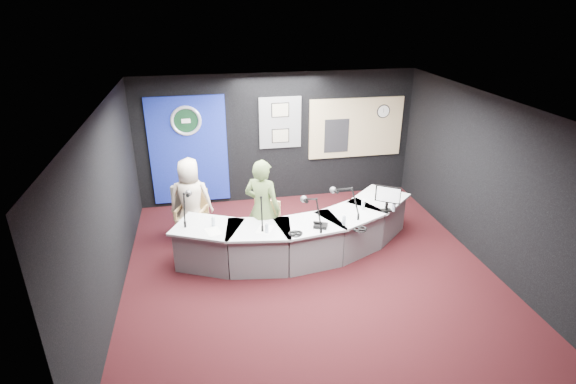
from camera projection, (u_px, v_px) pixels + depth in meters
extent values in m
plane|color=black|center=(309.00, 269.00, 7.56)|extent=(6.00, 6.00, 0.00)
cube|color=silver|center=(312.00, 105.00, 6.43)|extent=(6.00, 6.00, 0.02)
cube|color=black|center=(278.00, 138.00, 9.69)|extent=(6.00, 0.02, 2.80)
cube|color=black|center=(383.00, 318.00, 4.30)|extent=(6.00, 0.02, 2.80)
cube|color=black|center=(108.00, 210.00, 6.48)|extent=(0.02, 6.00, 2.80)
cube|color=black|center=(484.00, 180.00, 7.52)|extent=(0.02, 6.00, 2.80)
cube|color=navy|center=(189.00, 151.00, 9.40)|extent=(1.60, 0.05, 2.30)
torus|color=silver|center=(186.00, 121.00, 9.10)|extent=(0.63, 0.07, 0.63)
cylinder|color=black|center=(186.00, 121.00, 9.10)|extent=(0.48, 0.01, 0.48)
cube|color=slate|center=(280.00, 123.00, 9.53)|extent=(0.90, 0.04, 1.10)
cube|color=gray|center=(280.00, 110.00, 9.39)|extent=(0.34, 0.02, 0.27)
cube|color=gray|center=(281.00, 136.00, 9.62)|extent=(0.34, 0.02, 0.27)
cube|color=tan|center=(356.00, 128.00, 9.91)|extent=(2.12, 0.06, 1.32)
cube|color=#FFD0A1|center=(356.00, 128.00, 9.90)|extent=(2.00, 0.02, 1.20)
cube|color=black|center=(336.00, 136.00, 9.87)|extent=(0.55, 0.02, 0.75)
cylinder|color=white|center=(383.00, 111.00, 9.85)|extent=(0.28, 0.01, 0.28)
cube|color=#6A675A|center=(185.00, 204.00, 8.46)|extent=(0.50, 0.29, 0.70)
imported|color=beige|center=(191.00, 200.00, 8.20)|extent=(0.84, 0.60, 1.60)
imported|color=#556A37|center=(263.00, 209.00, 7.69)|extent=(0.77, 0.71, 1.77)
cube|color=black|center=(388.00, 194.00, 7.79)|extent=(0.41, 0.29, 0.33)
cube|color=black|center=(321.00, 226.00, 7.36)|extent=(0.27, 0.25, 0.05)
torus|color=black|center=(360.00, 229.00, 7.27)|extent=(0.24, 0.24, 0.04)
torus|color=black|center=(295.00, 233.00, 7.14)|extent=(0.24, 0.24, 0.04)
cube|color=white|center=(213.00, 231.00, 7.22)|extent=(0.29, 0.36, 0.00)
cube|color=white|center=(265.00, 229.00, 7.29)|extent=(0.35, 0.39, 0.00)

